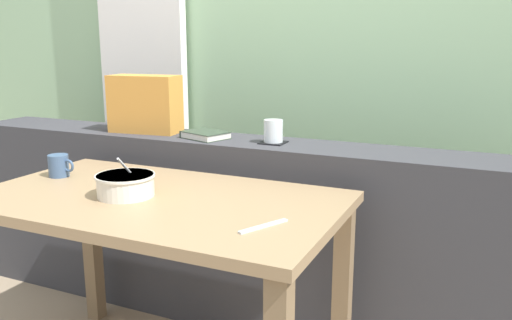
{
  "coord_description": "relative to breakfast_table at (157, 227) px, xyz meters",
  "views": [
    {
      "loc": [
        0.98,
        -1.42,
        1.24
      ],
      "look_at": [
        0.14,
        0.41,
        0.78
      ],
      "focal_mm": 36.89,
      "sensor_mm": 36.0,
      "label": 1
    }
  ],
  "objects": [
    {
      "name": "outdoor_backdrop",
      "position": [
        0.03,
        1.24,
        0.78
      ],
      "size": [
        4.8,
        0.08,
        2.8
      ],
      "primitive_type": "cube",
      "color": "#9EC699",
      "rests_on": "ground"
    },
    {
      "name": "curtain_left_panel",
      "position": [
        -0.87,
        1.14,
        0.63
      ],
      "size": [
        0.56,
        0.06,
        2.5
      ],
      "primitive_type": "cube",
      "color": "white",
      "rests_on": "ground"
    },
    {
      "name": "dark_console_ledge",
      "position": [
        0.03,
        0.58,
        -0.21
      ],
      "size": [
        2.8,
        0.3,
        0.83
      ],
      "primitive_type": "cube",
      "color": "#38383D",
      "rests_on": "ground"
    },
    {
      "name": "breakfast_table",
      "position": [
        0.0,
        0.0,
        0.0
      ],
      "size": [
        1.24,
        0.71,
        0.73
      ],
      "color": "#826849",
      "rests_on": "ground"
    },
    {
      "name": "coaster_square",
      "position": [
        0.19,
        0.57,
        0.21
      ],
      "size": [
        0.1,
        0.1,
        0.0
      ],
      "primitive_type": "cube",
      "color": "black",
      "rests_on": "dark_console_ledge"
    },
    {
      "name": "juice_glass",
      "position": [
        0.19,
        0.57,
        0.25
      ],
      "size": [
        0.08,
        0.08,
        0.09
      ],
      "color": "white",
      "rests_on": "coaster_square"
    },
    {
      "name": "closed_book",
      "position": [
        -0.12,
        0.55,
        0.22
      ],
      "size": [
        0.22,
        0.19,
        0.03
      ],
      "color": "#334233",
      "rests_on": "dark_console_ledge"
    },
    {
      "name": "throw_pillow",
      "position": [
        -0.45,
        0.58,
        0.34
      ],
      "size": [
        0.33,
        0.17,
        0.26
      ],
      "primitive_type": "cube",
      "rotation": [
        0.0,
        0.0,
        0.11
      ],
      "color": "#D18938",
      "rests_on": "dark_console_ledge"
    },
    {
      "name": "soup_bowl",
      "position": [
        -0.09,
        -0.04,
        0.14
      ],
      "size": [
        0.2,
        0.2,
        0.14
      ],
      "color": "silver",
      "rests_on": "breakfast_table"
    },
    {
      "name": "fork_utensil",
      "position": [
        0.45,
        -0.12,
        0.11
      ],
      "size": [
        0.09,
        0.16,
        0.01
      ],
      "primitive_type": "cube",
      "rotation": [
        0.0,
        0.0,
        -0.46
      ],
      "color": "silver",
      "rests_on": "breakfast_table"
    },
    {
      "name": "ceramic_mug",
      "position": [
        -0.49,
        0.07,
        0.15
      ],
      "size": [
        0.11,
        0.08,
        0.08
      ],
      "color": "#3D567A",
      "rests_on": "breakfast_table"
    }
  ]
}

